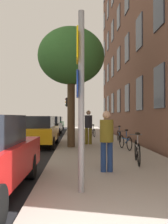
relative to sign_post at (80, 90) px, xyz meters
name	(u,v)px	position (x,y,z in m)	size (l,w,h in m)	color
ground_plane	(42,140)	(-2.36, 12.08, -2.12)	(41.80, 41.80, 0.00)	#332D28
road_asphalt	(11,140)	(-4.46, 12.08, -2.11)	(7.00, 38.00, 0.01)	black
sidewalk	(92,139)	(1.14, 12.08, -2.06)	(4.20, 38.00, 0.12)	#9E9389
sign_post	(80,90)	(0.00, 0.00, 0.00)	(0.16, 0.60, 3.58)	gray
traffic_light	(68,108)	(-0.69, 17.06, 0.23)	(0.43, 0.24, 3.24)	black
tree_near	(71,57)	(-0.27, 7.16, 2.41)	(3.26, 3.26, 5.84)	#4C3823
bicycle_0	(137,151)	(1.88, 2.89, -1.61)	(0.46, 1.73, 0.98)	black
bicycle_1	(125,141)	(2.21, 6.23, -1.65)	(0.43, 1.57, 0.91)	black
bicycle_2	(119,135)	(2.54, 9.61, -1.63)	(0.42, 1.67, 0.95)	black
bicycle_3	(93,132)	(1.26, 13.31, -1.64)	(0.42, 1.59, 0.91)	black
pedestrian_0	(107,137)	(0.75, 1.74, -1.06)	(0.52, 0.52, 1.63)	navy
pedestrian_1	(88,125)	(0.64, 8.30, -0.96)	(0.50, 0.50, 1.82)	olive
car_1	(38,131)	(-2.04, 8.35, -1.27)	(1.94, 4.40, 1.62)	orange
car_2	(50,125)	(-2.23, 16.69, -1.28)	(1.91, 4.20, 1.62)	black
car_3	(55,123)	(-2.43, 25.02, -1.27)	(1.95, 4.40, 1.62)	#19662D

